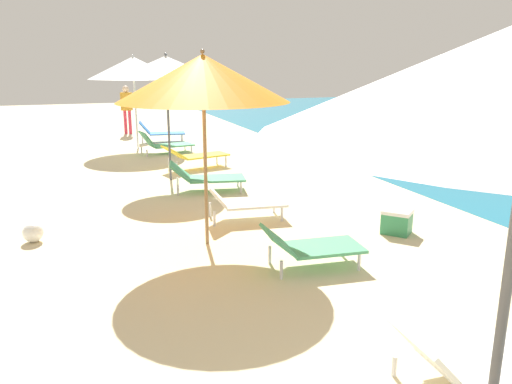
{
  "coord_description": "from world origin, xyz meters",
  "views": [
    {
      "loc": [
        -1.93,
        6.98,
        2.53
      ],
      "look_at": [
        -0.15,
        11.92,
        1.16
      ],
      "focal_mm": 35.41,
      "sensor_mm": 36.0,
      "label": 1
    }
  ],
  "objects_px": {
    "lounger_fifth_shoreside": "(195,155)",
    "umbrella_farthest": "(133,68)",
    "lounger_fourth_shoreside": "(243,201)",
    "umbrella_fourth": "(203,78)",
    "lounger_fourth_inland": "(311,246)",
    "person_walking_near": "(127,105)",
    "cooler_box": "(397,222)",
    "lounger_third_shoreside": "(473,357)",
    "umbrella_fifth": "(166,66)",
    "lounger_farthest_shoreside": "(161,132)",
    "lounger_farthest_inland": "(165,144)",
    "beach_ball": "(33,233)",
    "lounger_fifth_inland": "(206,177)"
  },
  "relations": [
    {
      "from": "lounger_farthest_inland",
      "to": "cooler_box",
      "type": "distance_m",
      "value": 8.3
    },
    {
      "from": "lounger_fourth_inland",
      "to": "person_walking_near",
      "type": "xyz_separation_m",
      "value": [
        -0.86,
        13.19,
        0.74
      ]
    },
    {
      "from": "lounger_third_shoreside",
      "to": "umbrella_farthest",
      "type": "xyz_separation_m",
      "value": [
        -1.11,
        12.37,
        2.09
      ]
    },
    {
      "from": "lounger_fourth_shoreside",
      "to": "lounger_third_shoreside",
      "type": "bearing_deg",
      "value": -79.01
    },
    {
      "from": "lounger_fourth_inland",
      "to": "umbrella_farthest",
      "type": "bearing_deg",
      "value": 100.88
    },
    {
      "from": "lounger_farthest_inland",
      "to": "person_walking_near",
      "type": "distance_m",
      "value": 4.51
    },
    {
      "from": "person_walking_near",
      "to": "cooler_box",
      "type": "xyz_separation_m",
      "value": [
        2.66,
        -12.44,
        -0.85
      ]
    },
    {
      "from": "lounger_fifth_shoreside",
      "to": "cooler_box",
      "type": "xyz_separation_m",
      "value": [
        1.77,
        -5.7,
        -0.15
      ]
    },
    {
      "from": "lounger_fourth_inland",
      "to": "person_walking_near",
      "type": "height_order",
      "value": "person_walking_near"
    },
    {
      "from": "lounger_fifth_inland",
      "to": "person_walking_near",
      "type": "height_order",
      "value": "person_walking_near"
    },
    {
      "from": "lounger_fourth_shoreside",
      "to": "umbrella_farthest",
      "type": "height_order",
      "value": "umbrella_farthest"
    },
    {
      "from": "umbrella_farthest",
      "to": "lounger_farthest_shoreside",
      "type": "xyz_separation_m",
      "value": [
        0.87,
        1.16,
        -2.02
      ]
    },
    {
      "from": "lounger_third_shoreside",
      "to": "lounger_farthest_shoreside",
      "type": "bearing_deg",
      "value": 93.97
    },
    {
      "from": "lounger_farthest_shoreside",
      "to": "person_walking_near",
      "type": "bearing_deg",
      "value": 117.21
    },
    {
      "from": "umbrella_fourth",
      "to": "lounger_third_shoreside",
      "type": "bearing_deg",
      "value": -73.04
    },
    {
      "from": "lounger_third_shoreside",
      "to": "lounger_fifth_inland",
      "type": "xyz_separation_m",
      "value": [
        -0.44,
        6.84,
        0.04
      ]
    },
    {
      "from": "lounger_fourth_shoreside",
      "to": "umbrella_fourth",
      "type": "bearing_deg",
      "value": -125.68
    },
    {
      "from": "umbrella_farthest",
      "to": "umbrella_fifth",
      "type": "bearing_deg",
      "value": -87.7
    },
    {
      "from": "lounger_fifth_inland",
      "to": "umbrella_fourth",
      "type": "bearing_deg",
      "value": -92.92
    },
    {
      "from": "lounger_fifth_shoreside",
      "to": "lounger_farthest_inland",
      "type": "bearing_deg",
      "value": 84.02
    },
    {
      "from": "lounger_fifth_inland",
      "to": "lounger_third_shoreside",
      "type": "bearing_deg",
      "value": -75.18
    },
    {
      "from": "lounger_third_shoreside",
      "to": "lounger_farthest_shoreside",
      "type": "xyz_separation_m",
      "value": [
        -0.24,
        13.54,
        0.07
      ]
    },
    {
      "from": "umbrella_fifth",
      "to": "person_walking_near",
      "type": "relative_size",
      "value": 1.59
    },
    {
      "from": "lounger_third_shoreside",
      "to": "lounger_fifth_inland",
      "type": "distance_m",
      "value": 6.86
    },
    {
      "from": "beach_ball",
      "to": "lounger_farthest_shoreside",
      "type": "bearing_deg",
      "value": 69.4
    },
    {
      "from": "beach_ball",
      "to": "lounger_fifth_shoreside",
      "type": "bearing_deg",
      "value": 51.53
    },
    {
      "from": "lounger_fifth_inland",
      "to": "lounger_farthest_shoreside",
      "type": "distance_m",
      "value": 6.7
    },
    {
      "from": "umbrella_fourth",
      "to": "umbrella_farthest",
      "type": "relative_size",
      "value": 0.99
    },
    {
      "from": "lounger_fifth_shoreside",
      "to": "umbrella_farthest",
      "type": "xyz_separation_m",
      "value": [
        -0.97,
        3.33,
        2.01
      ]
    },
    {
      "from": "cooler_box",
      "to": "lounger_fourth_inland",
      "type": "bearing_deg",
      "value": -157.55
    },
    {
      "from": "lounger_fourth_shoreside",
      "to": "lounger_fifth_inland",
      "type": "relative_size",
      "value": 0.86
    },
    {
      "from": "lounger_third_shoreside",
      "to": "beach_ball",
      "type": "bearing_deg",
      "value": 129.3
    },
    {
      "from": "lounger_fourth_shoreside",
      "to": "cooler_box",
      "type": "distance_m",
      "value": 2.44
    },
    {
      "from": "lounger_fourth_inland",
      "to": "cooler_box",
      "type": "xyz_separation_m",
      "value": [
        1.8,
        0.74,
        -0.11
      ]
    },
    {
      "from": "umbrella_fifth",
      "to": "cooler_box",
      "type": "height_order",
      "value": "umbrella_fifth"
    },
    {
      "from": "lounger_fourth_shoreside",
      "to": "person_walking_near",
      "type": "bearing_deg",
      "value": 100.54
    },
    {
      "from": "umbrella_fourth",
      "to": "beach_ball",
      "type": "xyz_separation_m",
      "value": [
        -2.34,
        0.91,
        -2.17
      ]
    },
    {
      "from": "lounger_fourth_inland",
      "to": "lounger_third_shoreside",
      "type": "bearing_deg",
      "value": -80.89
    },
    {
      "from": "lounger_farthest_inland",
      "to": "umbrella_farthest",
      "type": "bearing_deg",
      "value": 113.89
    },
    {
      "from": "lounger_fifth_inland",
      "to": "umbrella_fifth",
      "type": "bearing_deg",
      "value": 123.64
    },
    {
      "from": "lounger_farthest_inland",
      "to": "beach_ball",
      "type": "height_order",
      "value": "lounger_farthest_inland"
    },
    {
      "from": "lounger_fourth_inland",
      "to": "beach_ball",
      "type": "relative_size",
      "value": 4.57
    },
    {
      "from": "lounger_farthest_inland",
      "to": "person_walking_near",
      "type": "xyz_separation_m",
      "value": [
        -0.56,
        4.41,
        0.76
      ]
    },
    {
      "from": "beach_ball",
      "to": "umbrella_fourth",
      "type": "bearing_deg",
      "value": -21.32
    },
    {
      "from": "lounger_fourth_shoreside",
      "to": "lounger_farthest_inland",
      "type": "bearing_deg",
      "value": 98.11
    },
    {
      "from": "lounger_third_shoreside",
      "to": "umbrella_fifth",
      "type": "relative_size",
      "value": 0.51
    },
    {
      "from": "person_walking_near",
      "to": "lounger_fifth_inland",
      "type": "bearing_deg",
      "value": 28.37
    },
    {
      "from": "lounger_fifth_shoreside",
      "to": "umbrella_fourth",
      "type": "bearing_deg",
      "value": -115.44
    },
    {
      "from": "lounger_farthest_inland",
      "to": "person_walking_near",
      "type": "height_order",
      "value": "person_walking_near"
    },
    {
      "from": "lounger_third_shoreside",
      "to": "umbrella_fifth",
      "type": "distance_m",
      "value": 8.38
    }
  ]
}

